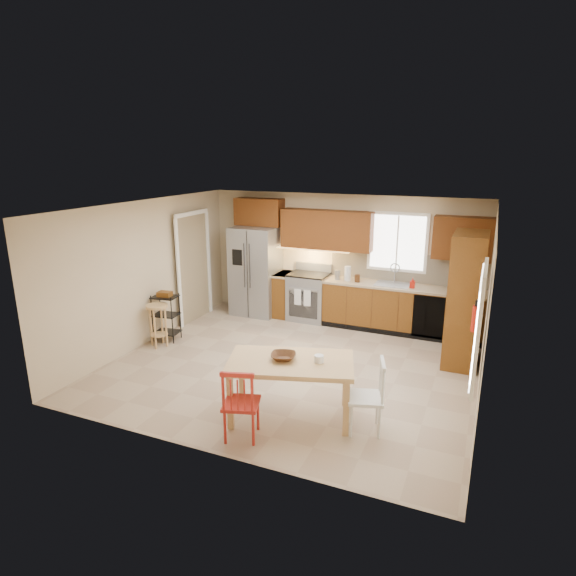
% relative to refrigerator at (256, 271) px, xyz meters
% --- Properties ---
extents(floor, '(5.50, 5.50, 0.00)m').
position_rel_refrigerator_xyz_m(floor, '(1.70, -2.12, -0.91)').
color(floor, tan).
rests_on(floor, ground).
extents(ceiling, '(5.50, 5.00, 0.02)m').
position_rel_refrigerator_xyz_m(ceiling, '(1.70, -2.12, 1.59)').
color(ceiling, silver).
rests_on(ceiling, ground).
extents(wall_back, '(5.50, 0.02, 2.50)m').
position_rel_refrigerator_xyz_m(wall_back, '(1.70, 0.38, 0.34)').
color(wall_back, '#CCB793').
rests_on(wall_back, ground).
extents(wall_front, '(5.50, 0.02, 2.50)m').
position_rel_refrigerator_xyz_m(wall_front, '(1.70, -4.62, 0.34)').
color(wall_front, '#CCB793').
rests_on(wall_front, ground).
extents(wall_left, '(0.02, 5.00, 2.50)m').
position_rel_refrigerator_xyz_m(wall_left, '(-1.05, -2.12, 0.34)').
color(wall_left, '#CCB793').
rests_on(wall_left, ground).
extents(wall_right, '(0.02, 5.00, 2.50)m').
position_rel_refrigerator_xyz_m(wall_right, '(4.45, -2.12, 0.34)').
color(wall_right, '#CCB793').
rests_on(wall_right, ground).
extents(refrigerator, '(0.92, 0.75, 1.82)m').
position_rel_refrigerator_xyz_m(refrigerator, '(0.00, 0.00, 0.00)').
color(refrigerator, gray).
rests_on(refrigerator, floor).
extents(range_stove, '(0.76, 0.63, 0.92)m').
position_rel_refrigerator_xyz_m(range_stove, '(1.15, 0.06, -0.45)').
color(range_stove, gray).
rests_on(range_stove, floor).
extents(base_cabinet_narrow, '(0.30, 0.60, 0.90)m').
position_rel_refrigerator_xyz_m(base_cabinet_narrow, '(0.60, 0.08, -0.46)').
color(base_cabinet_narrow, brown).
rests_on(base_cabinet_narrow, floor).
extents(base_cabinet_run, '(2.92, 0.60, 0.90)m').
position_rel_refrigerator_xyz_m(base_cabinet_run, '(2.99, 0.08, -0.46)').
color(base_cabinet_run, brown).
rests_on(base_cabinet_run, floor).
extents(dishwasher, '(0.60, 0.02, 0.78)m').
position_rel_refrigerator_xyz_m(dishwasher, '(3.55, -0.22, -0.46)').
color(dishwasher, black).
rests_on(dishwasher, floor).
extents(backsplash, '(2.92, 0.03, 0.55)m').
position_rel_refrigerator_xyz_m(backsplash, '(2.99, 0.36, 0.27)').
color(backsplash, beige).
rests_on(backsplash, wall_back).
extents(upper_over_fridge, '(1.00, 0.35, 0.55)m').
position_rel_refrigerator_xyz_m(upper_over_fridge, '(0.00, 0.20, 1.19)').
color(upper_over_fridge, '#5F330F').
rests_on(upper_over_fridge, wall_back).
extents(upper_left_block, '(1.80, 0.35, 0.75)m').
position_rel_refrigerator_xyz_m(upper_left_block, '(1.45, 0.20, 0.92)').
color(upper_left_block, '#5F330F').
rests_on(upper_left_block, wall_back).
extents(upper_right_block, '(1.00, 0.35, 0.75)m').
position_rel_refrigerator_xyz_m(upper_right_block, '(3.95, 0.20, 0.92)').
color(upper_right_block, '#5F330F').
rests_on(upper_right_block, wall_back).
extents(window_back, '(1.12, 0.04, 1.12)m').
position_rel_refrigerator_xyz_m(window_back, '(2.80, 0.35, 0.74)').
color(window_back, white).
rests_on(window_back, wall_back).
extents(sink, '(0.62, 0.46, 0.16)m').
position_rel_refrigerator_xyz_m(sink, '(2.80, 0.08, -0.05)').
color(sink, gray).
rests_on(sink, base_cabinet_run).
extents(undercab_glow, '(1.60, 0.30, 0.01)m').
position_rel_refrigerator_xyz_m(undercab_glow, '(1.15, 0.17, 0.52)').
color(undercab_glow, '#FFBF66').
rests_on(undercab_glow, wall_back).
extents(soap_bottle, '(0.09, 0.09, 0.19)m').
position_rel_refrigerator_xyz_m(soap_bottle, '(3.18, -0.02, 0.09)').
color(soap_bottle, '#AF180C').
rests_on(soap_bottle, base_cabinet_run).
extents(paper_towel, '(0.12, 0.12, 0.28)m').
position_rel_refrigerator_xyz_m(paper_towel, '(1.95, 0.03, 0.13)').
color(paper_towel, silver).
rests_on(paper_towel, base_cabinet_run).
extents(canister_steel, '(0.11, 0.11, 0.18)m').
position_rel_refrigerator_xyz_m(canister_steel, '(1.75, 0.03, 0.08)').
color(canister_steel, gray).
rests_on(canister_steel, base_cabinet_run).
extents(canister_wood, '(0.10, 0.10, 0.14)m').
position_rel_refrigerator_xyz_m(canister_wood, '(2.15, -0.00, 0.06)').
color(canister_wood, '#462812').
rests_on(canister_wood, base_cabinet_run).
extents(pantry, '(0.50, 0.95, 2.10)m').
position_rel_refrigerator_xyz_m(pantry, '(4.13, -0.93, 0.14)').
color(pantry, brown).
rests_on(pantry, floor).
extents(fire_extinguisher, '(0.12, 0.12, 0.36)m').
position_rel_refrigerator_xyz_m(fire_extinguisher, '(4.33, -1.98, 0.19)').
color(fire_extinguisher, '#AF180C').
rests_on(fire_extinguisher, wall_right).
extents(window_right, '(0.04, 1.02, 1.32)m').
position_rel_refrigerator_xyz_m(window_right, '(4.38, -3.27, 0.54)').
color(window_right, white).
rests_on(window_right, wall_right).
extents(doorway, '(0.04, 0.95, 2.10)m').
position_rel_refrigerator_xyz_m(doorway, '(-0.97, -0.82, 0.14)').
color(doorway, '#8C7A59').
rests_on(doorway, wall_left).
extents(dining_table, '(1.74, 1.29, 0.76)m').
position_rel_refrigerator_xyz_m(dining_table, '(2.26, -3.54, -0.53)').
color(dining_table, tan).
rests_on(dining_table, floor).
extents(chair_red, '(0.53, 0.53, 0.91)m').
position_rel_refrigerator_xyz_m(chair_red, '(1.91, -4.19, -0.45)').
color(chair_red, '#AA231A').
rests_on(chair_red, floor).
extents(chair_white, '(0.53, 0.53, 0.91)m').
position_rel_refrigerator_xyz_m(chair_white, '(3.21, -3.49, -0.45)').
color(chair_white, silver).
rests_on(chair_white, floor).
extents(table_bowl, '(0.39, 0.39, 0.08)m').
position_rel_refrigerator_xyz_m(table_bowl, '(2.17, -3.54, -0.14)').
color(table_bowl, '#462812').
rests_on(table_bowl, dining_table).
extents(table_jar, '(0.14, 0.14, 0.13)m').
position_rel_refrigerator_xyz_m(table_jar, '(2.60, -3.45, -0.11)').
color(table_jar, silver).
rests_on(table_jar, dining_table).
extents(bar_stool, '(0.48, 0.48, 0.75)m').
position_rel_refrigerator_xyz_m(bar_stool, '(-0.74, -2.29, -0.53)').
color(bar_stool, tan).
rests_on(bar_stool, floor).
extents(utility_cart, '(0.47, 0.39, 0.85)m').
position_rel_refrigerator_xyz_m(utility_cart, '(-0.80, -1.99, -0.48)').
color(utility_cart, black).
rests_on(utility_cart, floor).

